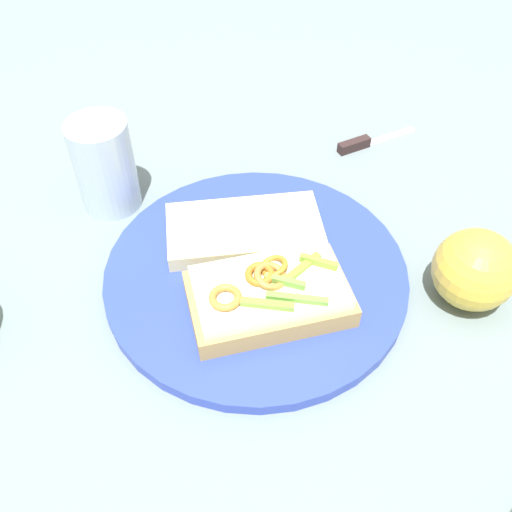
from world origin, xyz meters
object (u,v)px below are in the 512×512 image
Objects in this scene: drinking_glass at (105,166)px; knife at (366,142)px; apple_0 at (475,270)px; plate at (256,273)px; sandwich at (269,295)px; bread_slice_side at (244,230)px.

knife is (-0.15, -0.30, -0.05)m from drinking_glass.
apple_0 is 0.75× the size of drinking_glass.
apple_0 is 0.27m from knife.
sandwich is at bearing 147.89° from plate.
bread_slice_side is at bearing -31.91° from plate.
plate is 3.83× the size of apple_0.
bread_slice_side reaches higher than knife.
knife is at bearing -31.45° from apple_0.
sandwich is 1.61× the size of drinking_glass.
bread_slice_side is at bearing 25.55° from apple_0.
drinking_glass is (0.25, 0.01, 0.02)m from sandwich.
drinking_glass is (0.16, 0.06, 0.03)m from bread_slice_side.
apple_0 is 0.70× the size of knife.
bread_slice_side is at bearing -90.10° from sandwich.
sandwich is 0.31m from knife.
sandwich is 2.17× the size of apple_0.
drinking_glass reaches higher than knife.
sandwich is 1.51× the size of knife.
plate is 1.77× the size of sandwich.
sandwich is 1.07× the size of bread_slice_side.
sandwich is at bearing -178.74° from drinking_glass.
bread_slice_side is 1.41× the size of knife.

